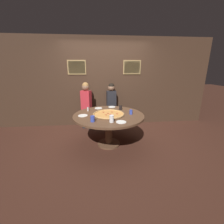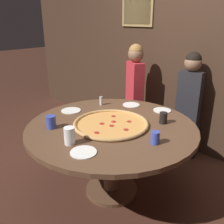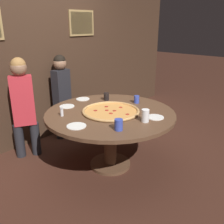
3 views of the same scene
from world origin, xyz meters
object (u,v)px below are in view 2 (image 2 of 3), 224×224
drink_cup_front_edge (155,138)px  white_plate_far_back (131,105)px  drink_cup_beside_pizza (163,118)px  drink_cup_near_right (51,122)px  diner_far_right (189,100)px  white_plate_near_front (71,111)px  giant_pizza (111,124)px  dining_table (112,138)px  drink_cup_by_shaker (69,136)px  diner_centre_back (135,89)px  white_plate_left_side (162,110)px  condiment_shaker (101,101)px  white_plate_beside_cup (84,152)px

drink_cup_front_edge → white_plate_far_back: 0.92m
drink_cup_beside_pizza → white_plate_far_back: drink_cup_beside_pizza is taller
drink_cup_near_right → diner_far_right: bearing=72.0°
white_plate_near_front → diner_far_right: (0.74, 1.20, 0.00)m
white_plate_far_back → giant_pizza: bearing=-69.0°
dining_table → giant_pizza: giant_pizza is taller
giant_pizza → drink_cup_by_shaker: size_ratio=4.94×
white_plate_near_front → diner_centre_back: bearing=89.6°
drink_cup_beside_pizza → giant_pizza: bearing=-131.2°
drink_cup_front_edge → diner_centre_back: diner_centre_back is taller
white_plate_left_side → white_plate_near_front: (-0.70, -0.67, 0.00)m
giant_pizza → diner_far_right: 1.19m
white_plate_far_back → condiment_shaker: condiment_shaker is taller
drink_cup_by_shaker → drink_cup_beside_pizza: size_ratio=1.32×
drink_cup_near_right → white_plate_beside_cup: size_ratio=0.58×
white_plate_near_front → drink_cup_near_right: bearing=-60.4°
giant_pizza → white_plate_beside_cup: 0.54m
white_plate_far_back → diner_centre_back: (-0.34, 0.48, 0.03)m
diner_far_right → giant_pizza: bearing=73.3°
diner_far_right → diner_centre_back: size_ratio=0.97×
diner_far_right → white_plate_far_back: bearing=49.2°
white_plate_left_side → diner_centre_back: (-0.69, 0.40, 0.03)m
white_plate_far_back → diner_far_right: bearing=57.5°
giant_pizza → white_plate_near_front: size_ratio=3.37×
dining_table → drink_cup_near_right: (-0.34, -0.42, 0.19)m
white_plate_beside_cup → drink_cup_front_edge: bearing=58.3°
drink_cup_beside_pizza → white_plate_left_side: bearing=124.1°
giant_pizza → condiment_shaker: (-0.47, 0.34, 0.04)m
drink_cup_by_shaker → drink_cup_front_edge: size_ratio=1.38×
giant_pizza → white_plate_near_front: (-0.56, -0.02, -0.01)m
drink_cup_beside_pizza → white_plate_near_front: size_ratio=0.51×
drink_cup_front_edge → white_plate_near_front: 1.07m
white_plate_far_back → drink_cup_near_right: bearing=-97.3°
white_plate_near_front → dining_table: bearing=3.4°
white_plate_left_side → white_plate_far_back: bearing=-166.1°
white_plate_near_front → diner_centre_back: diner_centre_back is taller
dining_table → diner_far_right: diner_far_right is taller
white_plate_left_side → condiment_shaker: (-0.61, -0.32, 0.05)m
drink_cup_front_edge → white_plate_beside_cup: (-0.30, -0.48, -0.05)m
diner_far_right → condiment_shaker: bearing=44.1°
white_plate_near_front → condiment_shaker: size_ratio=2.13×
giant_pizza → white_plate_beside_cup: (0.20, -0.50, -0.01)m
diner_far_right → drink_cup_front_edge: bearing=97.0°
giant_pizza → white_plate_far_back: giant_pizza is taller
giant_pizza → diner_far_right: (0.17, 1.17, -0.01)m
dining_table → drink_cup_beside_pizza: bearing=48.2°
diner_far_right → diner_centre_back: 0.74m
dining_table → drink_cup_front_edge: (0.50, -0.03, 0.18)m
white_plate_near_front → diner_far_right: diner_far_right is taller
drink_cup_front_edge → condiment_shaker: (-0.97, 0.35, -0.00)m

